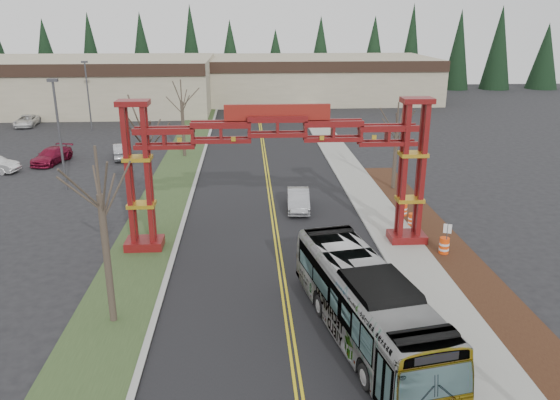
{
  "coord_description": "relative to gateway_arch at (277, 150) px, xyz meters",
  "views": [
    {
      "loc": [
        -1.74,
        -12.67,
        13.24
      ],
      "look_at": [
        -0.04,
        14.84,
        3.98
      ],
      "focal_mm": 35.0,
      "sensor_mm": 36.0,
      "label": 1
    }
  ],
  "objects": [
    {
      "name": "transit_bus",
      "position": [
        3.18,
        -10.41,
        -4.32
      ],
      "size": [
        4.96,
        12.26,
        3.33
      ],
      "primitive_type": "imported",
      "rotation": [
        0.0,
        0.0,
        0.19
      ],
      "color": "#AFB0B7",
      "rests_on": "ground"
    },
    {
      "name": "bare_tree_median_mid",
      "position": [
        -8.0,
        2.68,
        0.24
      ],
      "size": [
        3.31,
        3.31,
        8.45
      ],
      "color": "#382D26",
      "rests_on": "ground"
    },
    {
      "name": "light_pole_near",
      "position": [
        -16.38,
        12.39,
        -0.88
      ],
      "size": [
        0.77,
        0.38,
        8.83
      ],
      "color": "#3F3F44",
      "rests_on": "ground"
    },
    {
      "name": "bare_tree_right_far",
      "position": [
        10.0,
        10.86,
        -1.0
      ],
      "size": [
        3.07,
        3.07,
        7.04
      ],
      "color": "#382D26",
      "rests_on": "ground"
    },
    {
      "name": "conifer_treeline",
      "position": [
        0.25,
        74.0,
        0.5
      ],
      "size": [
        116.1,
        5.6,
        13.0
      ],
      "color": "black",
      "rests_on": "ground"
    },
    {
      "name": "gateway_arch",
      "position": [
        0.0,
        0.0,
        0.0
      ],
      "size": [
        18.2,
        1.6,
        8.9
      ],
      "color": "#59100B",
      "rests_on": "ground"
    },
    {
      "name": "landscape_strip",
      "position": [
        10.2,
        -8.0,
        -5.92
      ],
      "size": [
        2.6,
        50.0,
        0.12
      ],
      "primitive_type": "cube",
      "color": "black",
      "rests_on": "ground"
    },
    {
      "name": "bare_tree_median_near",
      "position": [
        -8.0,
        -8.31,
        0.09
      ],
      "size": [
        3.2,
        3.2,
        8.23
      ],
      "color": "#382D26",
      "rests_on": "ground"
    },
    {
      "name": "retail_building_west",
      "position": [
        -30.0,
        53.96,
        -2.22
      ],
      "size": [
        46.0,
        22.3,
        7.5
      ],
      "color": "tan",
      "rests_on": "ground"
    },
    {
      "name": "retail_building_east",
      "position": [
        10.0,
        61.95,
        -2.47
      ],
      "size": [
        38.0,
        20.3,
        7.0
      ],
      "color": "tan",
      "rests_on": "ground"
    },
    {
      "name": "barrel_south",
      "position": [
        9.63,
        -2.01,
        -5.44
      ],
      "size": [
        0.58,
        0.58,
        1.08
      ],
      "color": "#FA460D",
      "rests_on": "ground"
    },
    {
      "name": "light_pole_far",
      "position": [
        -20.83,
        37.22,
        -1.17
      ],
      "size": [
        0.72,
        0.36,
        8.31
      ],
      "color": "#3F3F44",
      "rests_on": "ground"
    },
    {
      "name": "parked_car_mid_a",
      "position": [
        -20.33,
        21.06,
        -5.25
      ],
      "size": [
        3.19,
        5.39,
        1.46
      ],
      "primitive_type": "imported",
      "rotation": [
        0.0,
        0.0,
        -0.24
      ],
      "color": "maroon",
      "rests_on": "ground"
    },
    {
      "name": "lane_line_left",
      "position": [
        -0.12,
        7.0,
        -5.96
      ],
      "size": [
        0.12,
        100.0,
        0.01
      ],
      "primitive_type": "cube",
      "color": "gold",
      "rests_on": "road"
    },
    {
      "name": "bare_tree_median_far",
      "position": [
        -8.0,
        23.05,
        -0.57
      ],
      "size": [
        3.24,
        3.24,
        7.58
      ],
      "color": "#382D26",
      "rests_on": "ground"
    },
    {
      "name": "grass_median",
      "position": [
        -8.0,
        7.0,
        -5.94
      ],
      "size": [
        4.0,
        110.0,
        0.08
      ],
      "primitive_type": "cube",
      "color": "#314522",
      "rests_on": "ground"
    },
    {
      "name": "barrel_mid",
      "position": [
        9.08,
        2.57,
        -5.52
      ],
      "size": [
        0.5,
        0.5,
        0.92
      ],
      "color": "#FA460D",
      "rests_on": "ground"
    },
    {
      "name": "street_sign",
      "position": [
        9.64,
        -2.24,
        -4.53
      ],
      "size": [
        0.44,
        0.21,
        2.02
      ],
      "color": "#3F3F44",
      "rests_on": "ground"
    },
    {
      "name": "curb_right",
      "position": [
        6.15,
        7.0,
        -5.91
      ],
      "size": [
        0.3,
        110.0,
        0.15
      ],
      "primitive_type": "cube",
      "color": "#A0A19C",
      "rests_on": "ground"
    },
    {
      "name": "barrel_north",
      "position": [
        9.04,
        4.45,
        -5.5
      ],
      "size": [
        0.52,
        0.52,
        0.96
      ],
      "color": "#FA460D",
      "rests_on": "ground"
    },
    {
      "name": "curb_left",
      "position": [
        -6.15,
        7.0,
        -5.91
      ],
      "size": [
        0.3,
        110.0,
        0.15
      ],
      "primitive_type": "cube",
      "color": "#A0A19C",
      "rests_on": "ground"
    },
    {
      "name": "parked_car_far_b",
      "position": [
        -29.75,
        40.32,
        -5.28
      ],
      "size": [
        2.8,
        5.27,
        1.41
      ],
      "primitive_type": "imported",
      "rotation": [
        0.0,
        0.0,
        0.09
      ],
      "color": "white",
      "rests_on": "ground"
    },
    {
      "name": "silver_sedan",
      "position": [
        1.88,
        6.49,
        -5.26
      ],
      "size": [
        1.8,
        4.5,
        1.45
      ],
      "primitive_type": "imported",
      "rotation": [
        0.0,
        0.0,
        -0.06
      ],
      "color": "#A5A8AD",
      "rests_on": "ground"
    },
    {
      "name": "lane_line_right",
      "position": [
        0.12,
        7.0,
        -5.96
      ],
      "size": [
        0.12,
        100.0,
        0.01
      ],
      "primitive_type": "cube",
      "color": "gold",
      "rests_on": "road"
    },
    {
      "name": "sidewalk_right",
      "position": [
        7.6,
        7.0,
        -5.91
      ],
      "size": [
        2.6,
        110.0,
        0.14
      ],
      "primitive_type": "cube",
      "color": "gray",
      "rests_on": "ground"
    },
    {
      "name": "road",
      "position": [
        -0.0,
        7.0,
        -5.97
      ],
      "size": [
        12.0,
        110.0,
        0.02
      ],
      "primitive_type": "cube",
      "color": "black",
      "rests_on": "ground"
    },
    {
      "name": "parked_car_far_a",
      "position": [
        -14.05,
        22.6,
        -5.22
      ],
      "size": [
        2.66,
        4.85,
        1.52
      ],
      "primitive_type": "imported",
      "rotation": [
        0.0,
        0.0,
        3.38
      ],
      "color": "#A6A9AE",
      "rests_on": "ground"
    }
  ]
}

